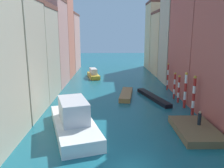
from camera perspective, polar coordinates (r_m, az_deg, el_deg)
name	(u,v)px	position (r m, az deg, el deg)	size (l,w,h in m)	color
ground_plane	(116,90)	(40.55, 1.03, -1.44)	(154.00, 154.00, 0.00)	#196070
building_left_1	(10,57)	(29.37, -24.21, 6.12)	(6.82, 7.44, 14.15)	#BCB299
building_left_2	(32,52)	(36.65, -19.47, 7.45)	(6.82, 8.12, 13.99)	#BCB299
building_left_3	(47,43)	(44.95, -16.07, 9.83)	(6.82, 9.27, 16.05)	tan
building_left_4	(56,29)	(53.61, -13.76, 13.15)	(6.82, 8.49, 21.32)	#C6705B
building_left_5	(65,42)	(63.57, -11.61, 10.26)	(6.82, 11.16, 14.99)	tan
building_right_2	(199,42)	(38.74, 21.05, 9.86)	(6.82, 11.59, 17.06)	#B25147
building_right_3	(180,29)	(48.27, 16.74, 13.15)	(6.82, 7.87, 21.45)	#BCB299
building_right_4	(168,43)	(57.13, 13.75, 9.87)	(6.82, 10.01, 14.90)	beige
building_right_5	(159,36)	(66.46, 11.72, 11.77)	(6.82, 8.69, 18.30)	beige
waterfront_dock	(195,130)	(24.77, 20.19, -10.78)	(3.85, 6.47, 0.68)	brown
person_on_dock	(199,118)	(25.07, 21.08, -8.06)	(0.36, 0.36, 1.47)	black
mooring_pole_0	(194,95)	(29.26, 19.80, -2.66)	(0.38, 0.38, 4.93)	red
mooring_pole_1	(185,90)	(31.78, 17.90, -1.40)	(0.38, 0.38, 4.86)	red
mooring_pole_2	(179,89)	(34.03, 16.38, -1.12)	(0.33, 0.33, 4.05)	red
mooring_pole_3	(174,85)	(35.81, 15.39, -0.36)	(0.31, 0.31, 4.08)	red
mooring_pole_4	(168,77)	(40.96, 13.78, 1.82)	(0.27, 0.27, 4.78)	red
vaporetto_white	(74,120)	(23.77, -9.56, -8.96)	(6.77, 11.27, 3.36)	white
gondola_black	(153,97)	(35.47, 10.20, -3.25)	(3.62, 9.62, 0.55)	black
motorboat_0	(93,74)	(51.68, -4.69, 2.46)	(3.37, 6.89, 2.09)	gold
motorboat_1	(126,94)	(36.26, 3.58, -2.62)	(2.75, 7.54, 0.67)	olive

